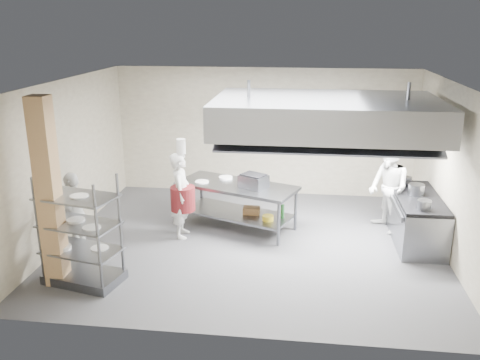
# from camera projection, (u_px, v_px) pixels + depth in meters

# --- Properties ---
(floor) EXTENTS (7.00, 7.00, 0.00)m
(floor) POSITION_uv_depth(u_px,v_px,m) (251.00, 243.00, 9.61)
(floor) COLOR #3A3A3D
(floor) RESTS_ON ground
(ceiling) EXTENTS (7.00, 7.00, 0.00)m
(ceiling) POSITION_uv_depth(u_px,v_px,m) (252.00, 83.00, 8.71)
(ceiling) COLOR silver
(ceiling) RESTS_ON wall_back
(wall_back) EXTENTS (7.00, 0.00, 7.00)m
(wall_back) POSITION_uv_depth(u_px,v_px,m) (264.00, 132.00, 12.00)
(wall_back) COLOR gray
(wall_back) RESTS_ON ground
(wall_left) EXTENTS (0.00, 6.00, 6.00)m
(wall_left) POSITION_uv_depth(u_px,v_px,m) (67.00, 160.00, 9.57)
(wall_left) COLOR gray
(wall_left) RESTS_ON ground
(wall_right) EXTENTS (0.00, 6.00, 6.00)m
(wall_right) POSITION_uv_depth(u_px,v_px,m) (453.00, 174.00, 8.75)
(wall_right) COLOR gray
(wall_right) RESTS_ON ground
(column) EXTENTS (0.30, 0.30, 3.00)m
(column) POSITION_uv_depth(u_px,v_px,m) (49.00, 194.00, 7.70)
(column) COLOR tan
(column) RESTS_ON floor
(exhaust_hood) EXTENTS (4.00, 2.50, 0.60)m
(exhaust_hood) POSITION_uv_depth(u_px,v_px,m) (326.00, 115.00, 9.11)
(exhaust_hood) COLOR gray
(exhaust_hood) RESTS_ON ceiling
(hood_strip_a) EXTENTS (1.60, 0.12, 0.04)m
(hood_strip_a) POSITION_uv_depth(u_px,v_px,m) (276.00, 131.00, 9.32)
(hood_strip_a) COLOR white
(hood_strip_a) RESTS_ON exhaust_hood
(hood_strip_b) EXTENTS (1.60, 0.12, 0.04)m
(hood_strip_b) POSITION_uv_depth(u_px,v_px,m) (376.00, 134.00, 9.10)
(hood_strip_b) COLOR white
(hood_strip_b) RESTS_ON exhaust_hood
(wall_shelf) EXTENTS (1.50, 0.28, 0.04)m
(wall_shelf) POSITION_uv_depth(u_px,v_px,m) (342.00, 136.00, 11.64)
(wall_shelf) COLOR gray
(wall_shelf) RESTS_ON wall_back
(island) EXTENTS (2.57, 1.78, 0.91)m
(island) POSITION_uv_depth(u_px,v_px,m) (237.00, 206.00, 10.22)
(island) COLOR gray
(island) RESTS_ON floor
(island_worktop) EXTENTS (2.57, 1.78, 0.06)m
(island_worktop) POSITION_uv_depth(u_px,v_px,m) (237.00, 186.00, 10.09)
(island_worktop) COLOR gray
(island_worktop) RESTS_ON island
(island_undershelf) EXTENTS (2.36, 1.62, 0.04)m
(island_undershelf) POSITION_uv_depth(u_px,v_px,m) (237.00, 213.00, 10.26)
(island_undershelf) COLOR slate
(island_undershelf) RESTS_ON island
(pass_rack) EXTENTS (1.32, 0.94, 1.79)m
(pass_rack) POSITION_uv_depth(u_px,v_px,m) (80.00, 230.00, 7.93)
(pass_rack) COLOR slate
(pass_rack) RESTS_ON floor
(cooking_range) EXTENTS (0.80, 2.00, 0.84)m
(cooking_range) POSITION_uv_depth(u_px,v_px,m) (416.00, 220.00, 9.59)
(cooking_range) COLOR slate
(cooking_range) RESTS_ON floor
(range_top) EXTENTS (0.78, 1.96, 0.06)m
(range_top) POSITION_uv_depth(u_px,v_px,m) (418.00, 197.00, 9.46)
(range_top) COLOR black
(range_top) RESTS_ON cooking_range
(chef_head) EXTENTS (0.46, 0.65, 1.67)m
(chef_head) POSITION_uv_depth(u_px,v_px,m) (181.00, 195.00, 9.68)
(chef_head) COLOR silver
(chef_head) RESTS_ON floor
(chef_line) EXTENTS (0.95, 1.06, 1.78)m
(chef_line) POSITION_uv_depth(u_px,v_px,m) (388.00, 188.00, 9.91)
(chef_line) COLOR white
(chef_line) RESTS_ON floor
(chef_plating) EXTENTS (0.38, 0.91, 1.55)m
(chef_plating) POSITION_uv_depth(u_px,v_px,m) (75.00, 215.00, 8.87)
(chef_plating) COLOR white
(chef_plating) RESTS_ON floor
(griddle) EXTENTS (0.62, 0.58, 0.24)m
(griddle) POSITION_uv_depth(u_px,v_px,m) (254.00, 181.00, 9.87)
(griddle) COLOR slate
(griddle) RESTS_ON island_worktop
(wicker_basket) EXTENTS (0.33, 0.23, 0.14)m
(wicker_basket) POSITION_uv_depth(u_px,v_px,m) (251.00, 210.00, 10.15)
(wicker_basket) COLOR olive
(wicker_basket) RESTS_ON island_undershelf
(stockpot) EXTENTS (0.29, 0.29, 0.20)m
(stockpot) POSITION_uv_depth(u_px,v_px,m) (416.00, 189.00, 9.49)
(stockpot) COLOR gray
(stockpot) RESTS_ON range_top
(plate_stack) EXTENTS (0.28, 0.28, 0.05)m
(plate_stack) POSITION_uv_depth(u_px,v_px,m) (82.00, 249.00, 8.03)
(plate_stack) COLOR white
(plate_stack) RESTS_ON pass_rack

